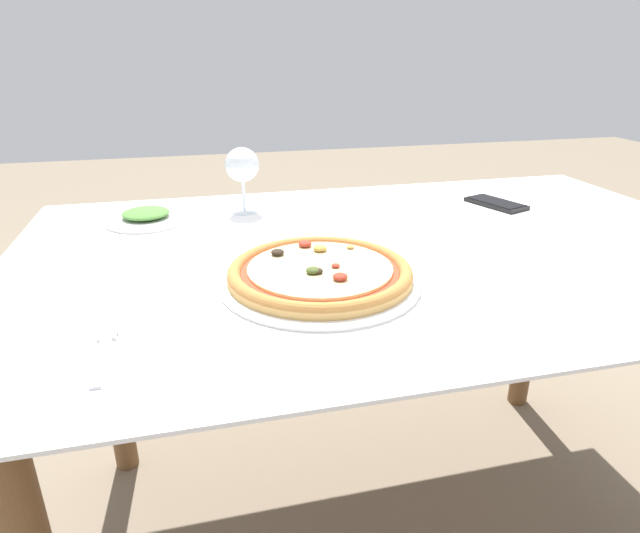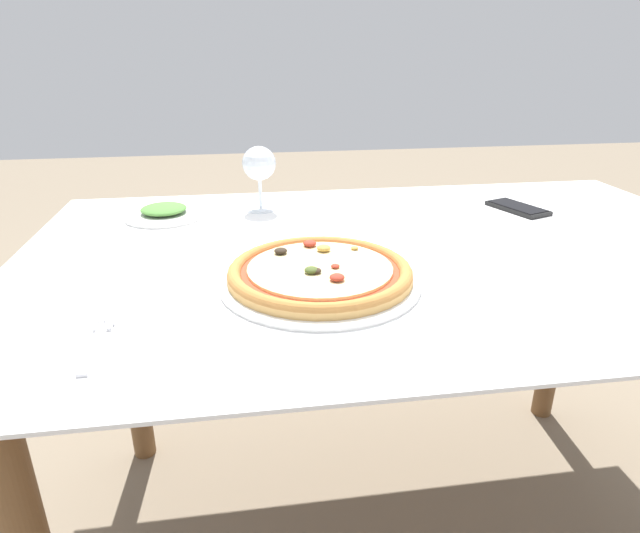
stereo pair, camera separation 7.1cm
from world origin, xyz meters
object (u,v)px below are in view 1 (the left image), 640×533
object	(u,v)px
dining_table	(389,284)
pizza_plate	(320,274)
wine_glass_far_left	(242,167)
side_plate	(146,217)
cell_phone	(496,203)
fork	(105,348)

from	to	relation	value
dining_table	pizza_plate	size ratio (longest dim) A/B	4.40
pizza_plate	wine_glass_far_left	size ratio (longest dim) A/B	2.20
wine_glass_far_left	side_plate	size ratio (longest dim) A/B	0.85
dining_table	pizza_plate	distance (m)	0.25
dining_table	cell_phone	world-z (taller)	cell_phone
cell_phone	side_plate	world-z (taller)	side_plate
wine_glass_far_left	side_plate	bearing A→B (deg)	-172.26
pizza_plate	cell_phone	xyz separation A→B (m)	(0.53, 0.35, -0.01)
fork	side_plate	world-z (taller)	side_plate
dining_table	wine_glass_far_left	distance (m)	0.44
dining_table	wine_glass_far_left	bearing A→B (deg)	129.76
fork	side_plate	xyz separation A→B (m)	(0.02, 0.55, 0.01)
wine_glass_far_left	side_plate	world-z (taller)	wine_glass_far_left
pizza_plate	fork	distance (m)	0.35
fork	side_plate	bearing A→B (deg)	87.68
side_plate	fork	bearing A→B (deg)	-92.32
dining_table	cell_phone	distance (m)	0.42
wine_glass_far_left	cell_phone	xyz separation A→B (m)	(0.60, -0.10, -0.10)
dining_table	fork	xyz separation A→B (m)	(-0.50, -0.28, 0.09)
pizza_plate	fork	size ratio (longest dim) A/B	1.95
side_plate	dining_table	bearing A→B (deg)	-30.05
dining_table	side_plate	size ratio (longest dim) A/B	8.23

